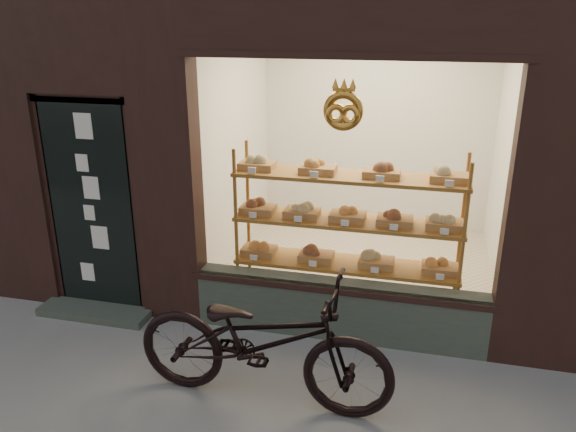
# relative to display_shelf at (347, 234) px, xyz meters

# --- Properties ---
(display_shelf) EXTENTS (2.20, 0.45, 1.70)m
(display_shelf) POSITION_rel_display_shelf_xyz_m (0.00, 0.00, 0.00)
(display_shelf) COLOR brown
(display_shelf) RESTS_ON ground
(bicycle) EXTENTS (2.06, 0.76, 1.07)m
(bicycle) POSITION_rel_display_shelf_xyz_m (-0.42, -1.51, -0.33)
(bicycle) COLOR black
(bicycle) RESTS_ON ground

